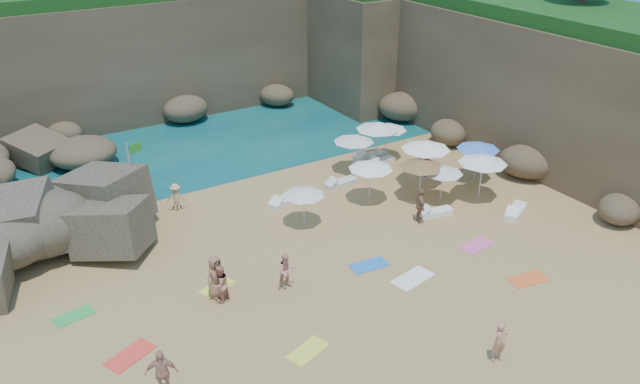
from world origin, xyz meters
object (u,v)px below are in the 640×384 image
flag_pole (133,170)px  parasol_1 (387,127)px  person_stand_1 (220,284)px  person_stand_3 (420,206)px  parasol_0 (304,192)px  parasol_2 (377,126)px  person_stand_2 (176,197)px  person_stand_4 (425,163)px  rock_outcrop (47,260)px  person_stand_5 (73,201)px  lounger_0 (341,183)px

flag_pole → parasol_1: flag_pole is taller
person_stand_1 → person_stand_3: person_stand_3 is taller
parasol_0 → parasol_2: (7.53, 4.39, 0.45)m
person_stand_3 → person_stand_2: bearing=75.0°
person_stand_4 → person_stand_3: bearing=-95.7°
person_stand_1 → rock_outcrop: bearing=-74.3°
person_stand_3 → person_stand_1: bearing=116.9°
person_stand_4 → person_stand_5: (-17.90, 5.37, 0.12)m
lounger_0 → parasol_2: bearing=21.3°
flag_pole → person_stand_3: flag_pole is taller
person_stand_4 → rock_outcrop: bearing=-148.6°
parasol_0 → flag_pole: bearing=142.8°
flag_pole → parasol_0: size_ratio=1.98×
rock_outcrop → person_stand_3: person_stand_3 is taller
rock_outcrop → person_stand_5: person_stand_5 is taller
person_stand_1 → person_stand_5: 10.80m
lounger_0 → person_stand_5: (-13.14, 4.04, 0.72)m
flag_pole → person_stand_3: (11.49, -7.70, -1.64)m
parasol_2 → person_stand_3: parasol_2 is taller
lounger_0 → person_stand_1: (-9.80, -6.24, 0.67)m
lounger_0 → flag_pole: bearing=162.9°
person_stand_3 → person_stand_5: bearing=78.8°
lounger_0 → parasol_0: bearing=-150.3°
person_stand_3 → person_stand_5: person_stand_3 is taller
flag_pole → person_stand_5: bearing=148.2°
parasol_2 → person_stand_3: (-2.60, -7.11, -1.30)m
rock_outcrop → lounger_0: 15.13m
rock_outcrop → parasol_1: 19.62m
parasol_0 → parasol_1: (8.23, 4.37, 0.28)m
parasol_1 → person_stand_4: parasol_1 is taller
lounger_0 → person_stand_2: 8.85m
parasol_1 → person_stand_3: size_ratio=1.31×
person_stand_5 → flag_pole: bearing=-44.3°
lounger_0 → person_stand_5: size_ratio=1.10×
parasol_1 → parasol_2: (-0.70, 0.01, 0.17)m
parasol_1 → person_stand_4: (0.40, -3.08, -1.26)m
rock_outcrop → person_stand_1: bearing=-52.1°
parasol_0 → person_stand_3: size_ratio=1.13×
parasol_0 → person_stand_5: bearing=144.3°
flag_pole → person_stand_2: 2.58m
parasol_1 → person_stand_3: 7.91m
person_stand_5 → parasol_1: bearing=-19.9°
flag_pole → person_stand_1: bearing=-85.8°
parasol_0 → lounger_0: 4.94m
rock_outcrop → person_stand_3: (16.18, -5.94, 0.88)m
parasol_2 → person_stand_5: 17.00m
flag_pole → person_stand_5: size_ratio=2.28×
parasol_0 → person_stand_5: parasol_0 is taller
parasol_1 → person_stand_5: bearing=172.6°
person_stand_5 → lounger_0: bearing=-29.5°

